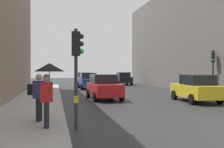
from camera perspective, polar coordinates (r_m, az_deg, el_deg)
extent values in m
cube|color=#A8A5A0|center=(14.83, -16.95, -6.87)|extent=(3.14, 40.00, 0.16)
cylinder|color=#2D2D2D|center=(9.08, -7.95, -1.13)|extent=(0.12, 0.12, 3.50)
cube|color=black|center=(9.12, -7.97, 6.63)|extent=(0.32, 0.26, 0.84)
cube|color=yellow|center=(9.13, -7.94, -5.54)|extent=(0.17, 0.21, 0.24)
sphere|color=#2D231E|center=(9.15, -6.77, 8.25)|extent=(0.18, 0.18, 0.18)
sphere|color=#2D231E|center=(9.12, -6.77, 6.63)|extent=(0.18, 0.18, 0.18)
sphere|color=green|center=(9.10, -6.76, 5.00)|extent=(0.18, 0.18, 0.18)
cylinder|color=#2D2D2D|center=(21.66, 21.38, 0.16)|extent=(0.12, 0.12, 3.64)
cube|color=black|center=(21.69, 21.40, 3.60)|extent=(0.36, 0.38, 0.84)
cube|color=yellow|center=(21.69, 21.37, -1.88)|extent=(0.25, 0.24, 0.24)
sphere|color=#2D231E|center=(21.51, 21.43, 4.32)|extent=(0.18, 0.18, 0.18)
sphere|color=#2D231E|center=(21.50, 21.43, 3.62)|extent=(0.18, 0.18, 0.18)
sphere|color=green|center=(21.49, 21.42, 2.93)|extent=(0.18, 0.18, 0.18)
cube|color=yellow|center=(17.75, 17.93, -3.52)|extent=(2.07, 4.31, 0.80)
cube|color=black|center=(17.49, 18.31, -1.23)|extent=(1.73, 2.10, 0.64)
cylinder|color=black|center=(18.64, 13.57, -4.53)|extent=(0.26, 0.65, 0.64)
cylinder|color=black|center=(19.39, 18.52, -4.34)|extent=(0.26, 0.65, 0.64)
cylinder|color=black|center=(16.18, 17.21, -5.36)|extent=(0.26, 0.65, 0.64)
cylinder|color=black|center=(17.04, 22.69, -5.08)|extent=(0.26, 0.65, 0.64)
cube|color=#BCBCC1|center=(34.07, -6.21, -1.40)|extent=(1.86, 4.23, 0.80)
cube|color=black|center=(34.30, -6.27, -0.18)|extent=(1.63, 2.02, 0.64)
cylinder|color=black|center=(32.88, -4.36, -2.17)|extent=(0.23, 0.64, 0.64)
cylinder|color=black|center=(32.65, -7.49, -2.20)|extent=(0.23, 0.64, 0.64)
cylinder|color=black|center=(35.54, -5.04, -1.95)|extent=(0.23, 0.64, 0.64)
cylinder|color=black|center=(35.33, -7.93, -1.97)|extent=(0.23, 0.64, 0.64)
cube|color=red|center=(18.25, -1.80, -3.36)|extent=(1.96, 4.27, 0.80)
cube|color=black|center=(18.45, -1.97, -1.08)|extent=(1.68, 2.06, 0.64)
cylinder|color=black|center=(17.21, 2.14, -4.95)|extent=(0.24, 0.65, 0.64)
cylinder|color=black|center=(16.78, -3.77, -5.10)|extent=(0.24, 0.65, 0.64)
cylinder|color=black|center=(19.80, -0.12, -4.19)|extent=(0.24, 0.65, 0.64)
cylinder|color=black|center=(19.43, -5.28, -4.29)|extent=(0.24, 0.65, 0.64)
cube|color=black|center=(36.40, 2.44, -1.25)|extent=(1.97, 4.27, 0.80)
cube|color=black|center=(36.13, 2.53, -0.12)|extent=(1.68, 2.06, 0.64)
cylinder|color=black|center=(37.55, 0.65, -1.79)|extent=(0.25, 0.65, 0.64)
cylinder|color=black|center=(37.93, 3.32, -1.77)|extent=(0.25, 0.65, 0.64)
cylinder|color=black|center=(34.91, 1.48, -1.99)|extent=(0.25, 0.65, 0.64)
cylinder|color=black|center=(35.31, 4.34, -1.96)|extent=(0.25, 0.65, 0.64)
cube|color=navy|center=(28.63, -5.26, -1.83)|extent=(1.89, 4.24, 0.80)
cube|color=black|center=(28.85, -5.34, -0.38)|extent=(1.64, 2.03, 0.64)
cylinder|color=black|center=(27.47, -2.99, -2.77)|extent=(0.23, 0.64, 0.64)
cylinder|color=black|center=(27.20, -6.72, -2.82)|extent=(0.23, 0.64, 0.64)
cylinder|color=black|center=(30.13, -3.94, -2.45)|extent=(0.23, 0.64, 0.64)
cylinder|color=black|center=(29.87, -7.35, -2.49)|extent=(0.23, 0.64, 0.64)
cylinder|color=black|center=(9.01, -14.19, -8.63)|extent=(0.16, 0.16, 0.85)
cylinder|color=black|center=(8.81, -14.26, -8.85)|extent=(0.16, 0.16, 0.85)
cube|color=red|center=(8.81, -14.25, -3.89)|extent=(0.41, 0.27, 0.66)
sphere|color=tan|center=(8.79, -14.26, -0.84)|extent=(0.24, 0.24, 0.24)
cylinder|color=black|center=(8.79, -13.60, -2.27)|extent=(0.02, 0.02, 0.90)
cone|color=black|center=(8.78, -13.61, 1.45)|extent=(1.00, 1.00, 0.28)
cylinder|color=black|center=(10.20, -15.58, -7.52)|extent=(0.16, 0.16, 0.85)
cylinder|color=black|center=(10.02, -16.01, -7.67)|extent=(0.16, 0.16, 0.85)
cube|color=navy|center=(10.02, -15.81, -3.32)|extent=(0.46, 0.37, 0.66)
sphere|color=tan|center=(10.00, -15.82, -0.64)|extent=(0.24, 0.24, 0.24)
cube|color=black|center=(10.14, -17.39, -3.28)|extent=(0.28, 0.33, 0.40)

